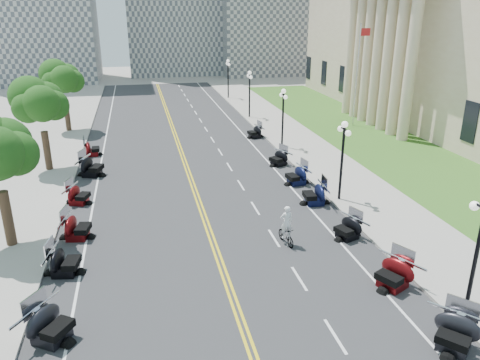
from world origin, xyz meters
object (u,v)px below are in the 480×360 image
bicycle (286,236)px  cyclist_rider (287,211)px  flagpole (357,77)px  motorcycle_n_3 (456,332)px

bicycle → cyclist_rider: (0.00, 0.00, 1.36)m
flagpole → bicycle: bearing=-122.3°
flagpole → motorcycle_n_3: size_ratio=4.93×
motorcycle_n_3 → cyclist_rider: 9.47m
motorcycle_n_3 → cyclist_rider: cyclist_rider is taller
motorcycle_n_3 → cyclist_rider: bearing=160.2°
flagpole → bicycle: size_ratio=6.31×
flagpole → cyclist_rider: 27.10m
bicycle → cyclist_rider: size_ratio=0.90×
cyclist_rider → motorcycle_n_3: bearing=111.3°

